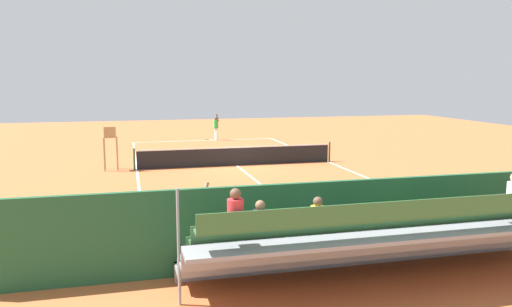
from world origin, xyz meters
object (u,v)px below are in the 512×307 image
object	(u,v)px
equipment_bag	(388,241)
tennis_racket	(210,140)
bleacher_stand	(386,238)
courtside_bench	(457,220)
line_judge	(209,220)
umpire_chair	(110,143)
tennis_net	(237,156)
tennis_ball_near	(254,141)
tennis_ball_far	(243,145)
tennis_player	(216,126)

from	to	relation	value
equipment_bag	tennis_racket	bearing A→B (deg)	-88.31
equipment_bag	tennis_racket	world-z (taller)	equipment_bag
bleacher_stand	courtside_bench	world-z (taller)	bleacher_stand
bleacher_stand	line_judge	xyz separation A→B (m)	(3.57, -2.17, 0.06)
umpire_chair	tennis_racket	world-z (taller)	umpire_chair
tennis_net	line_judge	size ratio (longest dim) A/B	5.35
tennis_racket	line_judge	xyz separation A→B (m)	(4.01, 24.43, 1.00)
tennis_ball_near	tennis_ball_far	size ratio (longest dim) A/B	1.00
bleacher_stand	tennis_player	world-z (taller)	bleacher_stand
tennis_ball_far	courtside_bench	bearing A→B (deg)	93.53
umpire_chair	tennis_ball_far	bearing A→B (deg)	-138.84
tennis_player	courtside_bench	bearing A→B (deg)	95.83
tennis_racket	tennis_ball_near	xyz separation A→B (m)	(-2.87, 1.78, 0.02)
tennis_ball_far	bleacher_stand	bearing A→B (deg)	84.86
tennis_player	tennis_ball_near	xyz separation A→B (m)	(-2.47, 1.64, -0.98)
tennis_player	tennis_ball_far	world-z (taller)	tennis_player
courtside_bench	tennis_ball_near	distance (m)	22.74
tennis_ball_near	tennis_ball_far	world-z (taller)	same
tennis_player	line_judge	xyz separation A→B (m)	(4.41, 24.29, 0.00)
tennis_player	tennis_racket	bearing A→B (deg)	-19.23
tennis_racket	tennis_ball_far	size ratio (longest dim) A/B	8.70
courtside_bench	tennis_ball_far	xyz separation A→B (m)	(1.28, -20.73, -0.53)
tennis_racket	equipment_bag	bearing A→B (deg)	91.69
tennis_net	line_judge	xyz separation A→B (m)	(3.54, 13.19, 0.51)
equipment_bag	tennis_player	bearing A→B (deg)	-89.24
courtside_bench	equipment_bag	world-z (taller)	courtside_bench
courtside_bench	line_judge	size ratio (longest dim) A/B	0.93
line_judge	tennis_ball_near	bearing A→B (deg)	-106.90
courtside_bench	tennis_ball_near	size ratio (longest dim) A/B	27.27
courtside_bench	tennis_ball_far	world-z (taller)	courtside_bench
umpire_chair	tennis_ball_far	size ratio (longest dim) A/B	32.42
tennis_net	tennis_ball_near	xyz separation A→B (m)	(-3.34, -9.46, -0.47)
tennis_player	tennis_ball_far	bearing A→B (deg)	108.39
tennis_ball_far	equipment_bag	bearing A→B (deg)	87.58
tennis_net	tennis_player	bearing A→B (deg)	-94.48
umpire_chair	tennis_ball_near	distance (m)	13.34
bleacher_stand	tennis_ball_far	xyz separation A→B (m)	(-2.05, -22.82, -0.92)
equipment_bag	tennis_ball_far	xyz separation A→B (m)	(-0.88, -20.86, -0.15)
tennis_net	bleacher_stand	world-z (taller)	bleacher_stand
tennis_player	line_judge	bearing A→B (deg)	79.70
tennis_net	umpire_chair	world-z (taller)	umpire_chair
umpire_chair	tennis_ball_near	world-z (taller)	umpire_chair
equipment_bag	line_judge	bearing A→B (deg)	-2.54
tennis_net	tennis_ball_near	distance (m)	10.04
tennis_ball_far	tennis_net	bearing A→B (deg)	74.45
bleacher_stand	tennis_ball_far	size ratio (longest dim) A/B	137.27
tennis_player	equipment_bag	bearing A→B (deg)	90.76
courtside_bench	equipment_bag	size ratio (longest dim) A/B	2.00
tennis_net	bleacher_stand	size ratio (longest dim) A/B	1.14
bleacher_stand	tennis_ball_far	distance (m)	22.93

